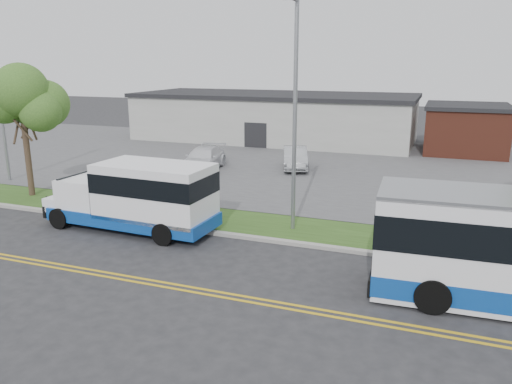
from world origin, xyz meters
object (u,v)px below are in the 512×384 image
at_px(streetlight_near, 295,111).
at_px(streetlight_far, 0,109).
at_px(pedestrian, 128,185).
at_px(parked_car_b, 203,159).
at_px(tree_west, 21,102).
at_px(shuttle_bus, 140,195).
at_px(parked_car_a, 295,158).

bearing_deg(streetlight_near, streetlight_far, 171.95).
height_order(pedestrian, parked_car_b, pedestrian).
height_order(tree_west, streetlight_near, streetlight_near).
xyz_separation_m(tree_west, streetlight_near, (15.00, -0.47, 0.11)).
height_order(streetlight_near, pedestrian, streetlight_near).
bearing_deg(pedestrian, parked_car_b, -114.03).
xyz_separation_m(streetlight_near, pedestrian, (-9.29, 1.27, -4.27)).
bearing_deg(streetlight_near, shuttle_bus, -160.23).
distance_m(streetlight_far, parked_car_a, 18.61).
xyz_separation_m(parked_car_a, parked_car_b, (-5.66, -2.59, 0.01)).
bearing_deg(shuttle_bus, streetlight_near, 21.88).
bearing_deg(parked_car_a, pedestrian, -136.26).
bearing_deg(pedestrian, parked_car_a, -140.84).
bearing_deg(pedestrian, streetlight_near, 149.33).
bearing_deg(parked_car_a, tree_west, -152.70).
bearing_deg(tree_west, shuttle_bus, -17.12).
relative_size(tree_west, pedestrian, 3.99).
distance_m(tree_west, streetlight_far, 4.62).
bearing_deg(shuttle_bus, parked_car_b, 105.83).
height_order(shuttle_bus, parked_car_a, shuttle_bus).
relative_size(streetlight_near, pedestrian, 5.48).
distance_m(shuttle_bus, parked_car_a, 14.77).
bearing_deg(pedestrian, tree_west, -14.89).
bearing_deg(shuttle_bus, pedestrian, 133.37).
distance_m(tree_west, pedestrian, 7.11).
bearing_deg(streetlight_far, parked_car_a, 31.61).
height_order(tree_west, streetlight_far, streetlight_far).
distance_m(tree_west, parked_car_a, 17.04).
height_order(shuttle_bus, parked_car_b, shuttle_bus).
distance_m(streetlight_near, parked_car_a, 13.47).
bearing_deg(shuttle_bus, streetlight_far, 161.06).
relative_size(tree_west, parked_car_a, 1.54).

